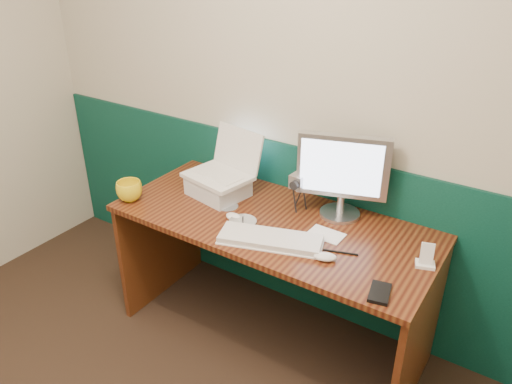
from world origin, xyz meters
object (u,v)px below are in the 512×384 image
Objects in this scene: laptop at (217,155)px; mug at (129,191)px; keyboard at (270,240)px; monitor at (343,176)px; camcorder at (300,193)px; desk at (272,281)px.

laptop reaches higher than mug.
monitor is at bearing 50.07° from keyboard.
monitor is at bearing 24.48° from laptop.
keyboard is at bearing -16.15° from laptop.
camcorder reaches higher than mug.
mug is (-1.00, -0.46, -0.16)m from monitor.
laptop is 0.47m from camcorder.
monitor is 0.24m from camcorder.
keyboard reaches higher than desk.
monitor is 1.11m from mug.
camcorder is at bearing 70.90° from desk.
laptop is at bearing 175.73° from monitor.
monitor is 2.38× the size of camcorder.
desk is 0.72m from laptop.
monitor is 0.93× the size of keyboard.
camcorder is at bearing 78.27° from keyboard.
monitor is 0.48m from keyboard.
desk is 0.50m from camcorder.
desk is at bearing 0.82° from laptop.
keyboard is (-0.16, -0.40, -0.20)m from monitor.
desk is 0.68m from monitor.
desk is 0.89m from mug.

